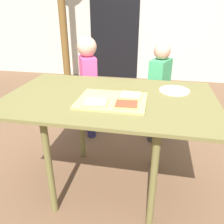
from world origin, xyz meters
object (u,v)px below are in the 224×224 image
object	(u,v)px
cutting_board	(112,101)
plate_white_right	(174,90)
pizza_slice_near_right	(126,104)
child_right	(159,88)
pizza_slice_far_right	(130,95)
pizza_slice_near_left	(95,102)
child_left	(88,81)
dining_table	(110,107)

from	to	relation	value
cutting_board	plate_white_right	bearing A→B (deg)	34.92
pizza_slice_near_right	child_right	size ratio (longest dim) A/B	0.15
pizza_slice_near_right	pizza_slice_far_right	distance (m)	0.15
pizza_slice_near_left	plate_white_right	world-z (taller)	pizza_slice_near_left
cutting_board	plate_white_right	xyz separation A→B (m)	(0.39, 0.27, -0.00)
pizza_slice_near_right	pizza_slice_far_right	size ratio (longest dim) A/B	1.03
plate_white_right	child_left	xyz separation A→B (m)	(-0.80, 0.56, -0.15)
pizza_slice_far_right	plate_white_right	distance (m)	0.35
pizza_slice_near_left	plate_white_right	bearing A→B (deg)	36.32
dining_table	cutting_board	distance (m)	0.12
pizza_slice_near_left	child_right	world-z (taller)	child_right
dining_table	cutting_board	world-z (taller)	cutting_board
plate_white_right	child_right	world-z (taller)	child_right
pizza_slice_far_right	child_right	world-z (taller)	child_right
pizza_slice_far_right	plate_white_right	xyz separation A→B (m)	(0.29, 0.19, -0.02)
dining_table	plate_white_right	bearing A→B (deg)	23.88
pizza_slice_far_right	child_left	bearing A→B (deg)	124.05
pizza_slice_near_left	child_right	size ratio (longest dim) A/B	0.16
cutting_board	pizza_slice_near_right	distance (m)	0.13
pizza_slice_near_left	child_left	xyz separation A→B (m)	(-0.32, 0.91, -0.16)
pizza_slice_near_left	child_right	bearing A→B (deg)	68.31
cutting_board	child_left	size ratio (longest dim) A/B	0.41
pizza_slice_near_left	child_left	distance (m)	0.98
cutting_board	dining_table	bearing A→B (deg)	110.81
dining_table	child_right	size ratio (longest dim) A/B	1.39
pizza_slice_near_right	child_right	xyz separation A→B (m)	(0.19, 0.95, -0.21)
pizza_slice_near_right	cutting_board	bearing A→B (deg)	143.61
pizza_slice_near_right	child_left	xyz separation A→B (m)	(-0.51, 0.91, -0.16)
pizza_slice_far_right	dining_table	bearing A→B (deg)	177.27
cutting_board	child_right	xyz separation A→B (m)	(0.29, 0.88, -0.19)
child_right	pizza_slice_near_right	bearing A→B (deg)	-101.45
pizza_slice_far_right	pizza_slice_near_left	bearing A→B (deg)	-140.61
pizza_slice_near_left	pizza_slice_far_right	world-z (taller)	same
dining_table	child_left	xyz separation A→B (m)	(-0.37, 0.75, -0.07)
dining_table	pizza_slice_near_left	world-z (taller)	pizza_slice_near_left
child_left	plate_white_right	bearing A→B (deg)	-35.21
pizza_slice_near_left	child_right	distance (m)	1.05
plate_white_right	pizza_slice_near_right	bearing A→B (deg)	-129.81
pizza_slice_near_left	plate_white_right	size ratio (longest dim) A/B	0.75
plate_white_right	child_right	bearing A→B (deg)	99.20
pizza_slice_near_left	child_left	size ratio (longest dim) A/B	0.15
dining_table	cutting_board	size ratio (longest dim) A/B	3.26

